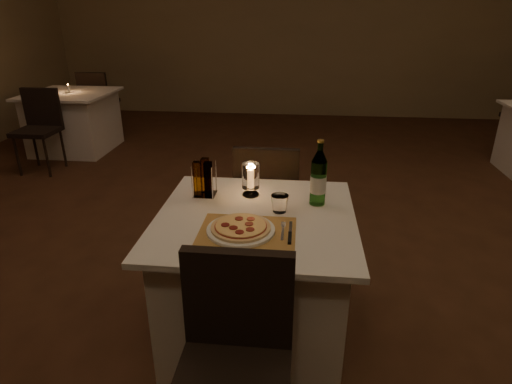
# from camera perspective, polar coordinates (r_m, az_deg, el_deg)

# --- Properties ---
(floor) EXTENTS (8.00, 10.00, 0.02)m
(floor) POSITION_cam_1_polar(r_m,az_deg,el_deg) (2.95, 2.49, -12.23)
(floor) COLOR #452616
(floor) RESTS_ON ground
(wall_back) EXTENTS (8.00, 0.02, 3.00)m
(wall_back) POSITION_cam_1_polar(r_m,az_deg,el_deg) (7.41, 5.47, 21.65)
(wall_back) COLOR olive
(wall_back) RESTS_ON ground
(main_table) EXTENTS (1.00, 1.00, 0.74)m
(main_table) POSITION_cam_1_polar(r_m,az_deg,el_deg) (2.35, -0.05, -11.16)
(main_table) COLOR silver
(main_table) RESTS_ON ground
(chair_near) EXTENTS (0.42, 0.42, 0.90)m
(chair_near) POSITION_cam_1_polar(r_m,az_deg,el_deg) (1.68, -2.82, -19.96)
(chair_near) COLOR black
(chair_near) RESTS_ON ground
(chair_far) EXTENTS (0.42, 0.42, 0.90)m
(chair_far) POSITION_cam_1_polar(r_m,az_deg,el_deg) (2.88, 1.46, -0.25)
(chair_far) COLOR black
(chair_far) RESTS_ON ground
(placemat) EXTENTS (0.45, 0.34, 0.00)m
(placemat) POSITION_cam_1_polar(r_m,az_deg,el_deg) (2.00, -1.18, -5.34)
(placemat) COLOR #A37538
(placemat) RESTS_ON main_table
(plate) EXTENTS (0.32, 0.32, 0.01)m
(plate) POSITION_cam_1_polar(r_m,az_deg,el_deg) (2.00, -2.04, -5.06)
(plate) COLOR white
(plate) RESTS_ON placemat
(pizza) EXTENTS (0.28, 0.28, 0.02)m
(pizza) POSITION_cam_1_polar(r_m,az_deg,el_deg) (1.99, -2.04, -4.66)
(pizza) COLOR #D8B77F
(pizza) RESTS_ON plate
(fork) EXTENTS (0.02, 0.18, 0.00)m
(fork) POSITION_cam_1_polar(r_m,az_deg,el_deg) (2.02, 3.61, -5.01)
(fork) COLOR silver
(fork) RESTS_ON placemat
(knife) EXTENTS (0.02, 0.22, 0.01)m
(knife) POSITION_cam_1_polar(r_m,az_deg,el_deg) (1.96, 4.55, -5.81)
(knife) COLOR black
(knife) RESTS_ON placemat
(tumbler) EXTENTS (0.09, 0.09, 0.09)m
(tumbler) POSITION_cam_1_polar(r_m,az_deg,el_deg) (2.18, 3.17, -1.53)
(tumbler) COLOR white
(tumbler) RESTS_ON main_table
(water_bottle) EXTENTS (0.08, 0.08, 0.35)m
(water_bottle) POSITION_cam_1_polar(r_m,az_deg,el_deg) (2.25, 8.32, 1.75)
(water_bottle) COLOR #6AA95B
(water_bottle) RESTS_ON main_table
(hurricane_candle) EXTENTS (0.10, 0.10, 0.19)m
(hurricane_candle) POSITION_cam_1_polar(r_m,az_deg,el_deg) (2.35, -0.72, 2.02)
(hurricane_candle) COLOR white
(hurricane_candle) RESTS_ON main_table
(cruet_caddy) EXTENTS (0.12, 0.12, 0.21)m
(cruet_caddy) POSITION_cam_1_polar(r_m,az_deg,el_deg) (2.36, -6.96, 1.67)
(cruet_caddy) COLOR white
(cruet_caddy) RESTS_ON main_table
(neighbor_table_left) EXTENTS (1.00, 1.00, 0.74)m
(neighbor_table_left) POSITION_cam_1_polar(r_m,az_deg,el_deg) (5.99, -23.09, 8.65)
(neighbor_table_left) COLOR silver
(neighbor_table_left) RESTS_ON ground
(neighbor_chair_la) EXTENTS (0.42, 0.42, 0.90)m
(neighbor_chair_la) POSITION_cam_1_polar(r_m,az_deg,el_deg) (5.35, -26.91, 8.38)
(neighbor_chair_la) COLOR black
(neighbor_chair_la) RESTS_ON ground
(neighbor_chair_lb) EXTENTS (0.42, 0.42, 0.90)m
(neighbor_chair_lb) POSITION_cam_1_polar(r_m,az_deg,el_deg) (6.57, -20.44, 11.78)
(neighbor_chair_lb) COLOR black
(neighbor_chair_lb) RESTS_ON ground
(neighbor_candle_left) EXTENTS (0.03, 0.03, 0.11)m
(neighbor_candle_left) POSITION_cam_1_polar(r_m,az_deg,el_deg) (5.91, -23.73, 12.52)
(neighbor_candle_left) COLOR white
(neighbor_candle_left) RESTS_ON neighbor_table_left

